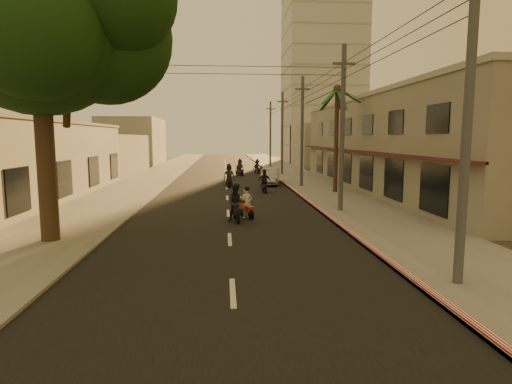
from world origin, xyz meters
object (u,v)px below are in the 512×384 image
at_px(broadleaf_tree, 50,19).
at_px(palm_tree, 337,95).
at_px(scooter_far_a, 229,177).
at_px(scooter_mid_a, 236,204).
at_px(scooter_far_b, 257,167).
at_px(parked_car, 270,177).
at_px(scooter_far_c, 240,168).
at_px(scooter_mid_b, 264,182).
at_px(scooter_red, 247,204).

distance_m(broadleaf_tree, palm_tree, 20.18).
relative_size(broadleaf_tree, scooter_far_a, 6.02).
bearing_deg(scooter_mid_a, scooter_far_b, 78.94).
relative_size(parked_car, scooter_far_c, 2.39).
relative_size(scooter_far_a, scooter_far_b, 1.17).
bearing_deg(scooter_far_a, scooter_mid_b, -54.35).
height_order(broadleaf_tree, scooter_far_a, broadleaf_tree).
height_order(scooter_mid_b, scooter_far_c, scooter_far_c).
height_order(broadleaf_tree, scooter_mid_a, broadleaf_tree).
height_order(scooter_far_a, parked_car, scooter_far_a).
bearing_deg(scooter_far_b, scooter_red, -107.53).
xyz_separation_m(palm_tree, parked_car, (-4.18, 6.09, -6.45)).
xyz_separation_m(scooter_far_a, scooter_far_c, (1.29, 10.48, -0.03)).
relative_size(scooter_far_a, parked_car, 0.45).
distance_m(scooter_red, scooter_mid_b, 10.25).
bearing_deg(parked_car, palm_tree, -46.47).
xyz_separation_m(scooter_red, scooter_far_c, (0.56, 24.27, 0.10)).
xyz_separation_m(broadleaf_tree, scooter_far_b, (10.18, 31.28, -7.69)).
xyz_separation_m(palm_tree, scooter_far_c, (-6.51, 14.87, -6.30)).
distance_m(scooter_red, scooter_far_a, 13.81).
bearing_deg(broadleaf_tree, scooter_far_a, 69.53).
bearing_deg(scooter_far_a, palm_tree, -28.67).
height_order(palm_tree, scooter_mid_a, palm_tree).
xyz_separation_m(scooter_mid_b, scooter_far_b, (0.78, 16.73, -0.01)).
bearing_deg(scooter_far_c, scooter_far_b, 28.33).
relative_size(broadleaf_tree, scooter_mid_a, 6.16).
height_order(scooter_mid_a, parked_car, scooter_mid_a).
bearing_deg(scooter_far_c, parked_car, -97.66).
distance_m(scooter_far_b, parked_car, 11.34).
xyz_separation_m(scooter_far_a, parked_car, (3.62, 1.69, -0.18)).
distance_m(palm_tree, scooter_mid_b, 8.25).
height_order(broadleaf_tree, scooter_red, broadleaf_tree).
height_order(broadleaf_tree, palm_tree, broadleaf_tree).
relative_size(palm_tree, scooter_far_a, 4.08).
distance_m(scooter_mid_a, scooter_far_b, 27.89).
distance_m(scooter_mid_a, scooter_far_a, 14.68).
distance_m(scooter_mid_a, parked_car, 16.73).
distance_m(parked_car, scooter_far_c, 9.09).
relative_size(palm_tree, scooter_far_c, 4.40).
relative_size(broadleaf_tree, palm_tree, 1.48).
relative_size(scooter_red, parked_car, 0.37).
bearing_deg(scooter_red, broadleaf_tree, -170.85).
height_order(palm_tree, scooter_far_a, palm_tree).
height_order(palm_tree, scooter_mid_b, palm_tree).
bearing_deg(scooter_mid_a, parked_car, 73.63).
bearing_deg(broadleaf_tree, scooter_mid_b, 57.13).
bearing_deg(scooter_mid_b, scooter_far_c, 92.55).
bearing_deg(scooter_far_a, scooter_far_c, 83.72).
xyz_separation_m(scooter_mid_b, scooter_far_a, (-2.59, 3.71, 0.09)).
height_order(scooter_red, scooter_far_b, scooter_far_b).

